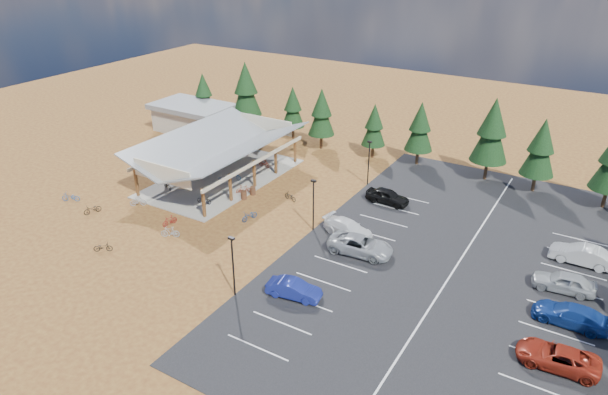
# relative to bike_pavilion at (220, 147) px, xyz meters

# --- Properties ---
(ground) EXTENTS (140.00, 140.00, 0.00)m
(ground) POSITION_rel_bike_pavilion_xyz_m (10.00, -7.00, -3.82)
(ground) COLOR brown
(ground) RESTS_ON ground
(asphalt_lot) EXTENTS (27.00, 44.00, 0.04)m
(asphalt_lot) POSITION_rel_bike_pavilion_xyz_m (28.50, -4.00, -3.80)
(asphalt_lot) COLOR black
(asphalt_lot) RESTS_ON ground
(concrete_pad) EXTENTS (10.60, 18.60, 0.10)m
(concrete_pad) POSITION_rel_bike_pavilion_xyz_m (0.00, 0.00, -3.77)
(concrete_pad) COLOR gray
(concrete_pad) RESTS_ON ground
(bike_pavilion) EXTENTS (11.65, 19.40, 4.97)m
(bike_pavilion) POSITION_rel_bike_pavilion_xyz_m (0.00, 0.00, 0.00)
(bike_pavilion) COLOR brown
(bike_pavilion) RESTS_ON concrete_pad
(outbuilding) EXTENTS (11.00, 7.00, 3.90)m
(outbuilding) POSITION_rel_bike_pavilion_xyz_m (-14.00, 11.00, -1.80)
(outbuilding) COLOR #ADA593
(outbuilding) RESTS_ON ground
(lamp_post_0) EXTENTS (0.50, 0.25, 5.14)m
(lamp_post_0) POSITION_rel_bike_pavilion_xyz_m (15.00, -17.00, -0.85)
(lamp_post_0) COLOR black
(lamp_post_0) RESTS_ON ground
(lamp_post_1) EXTENTS (0.50, 0.25, 5.14)m
(lamp_post_1) POSITION_rel_bike_pavilion_xyz_m (15.00, -5.00, -0.85)
(lamp_post_1) COLOR black
(lamp_post_1) RESTS_ON ground
(lamp_post_2) EXTENTS (0.50, 0.25, 5.14)m
(lamp_post_2) POSITION_rel_bike_pavilion_xyz_m (15.00, 7.00, -0.85)
(lamp_post_2) COLOR black
(lamp_post_2) RESTS_ON ground
(trash_bin_0) EXTENTS (0.60, 0.60, 0.90)m
(trash_bin_0) POSITION_rel_bike_pavilion_xyz_m (5.59, -1.71, -3.37)
(trash_bin_0) COLOR #4D2E1B
(trash_bin_0) RESTS_ON ground
(trash_bin_1) EXTENTS (0.60, 0.60, 0.90)m
(trash_bin_1) POSITION_rel_bike_pavilion_xyz_m (5.46, -3.13, -3.37)
(trash_bin_1) COLOR #4D2E1B
(trash_bin_1) RESTS_ON ground
(pine_0) EXTENTS (3.16, 3.16, 7.37)m
(pine_0) POSITION_rel_bike_pavilion_xyz_m (-14.93, 14.68, 0.67)
(pine_0) COLOR #382314
(pine_0) RESTS_ON ground
(pine_1) EXTENTS (4.18, 4.18, 9.74)m
(pine_1) POSITION_rel_bike_pavilion_xyz_m (-7.53, 15.07, 2.13)
(pine_1) COLOR #382314
(pine_1) RESTS_ON ground
(pine_2) EXTENTS (3.09, 3.09, 7.19)m
(pine_2) POSITION_rel_bike_pavilion_xyz_m (-0.21, 15.58, 0.56)
(pine_2) COLOR #382314
(pine_2) RESTS_ON ground
(pine_3) EXTENTS (3.40, 3.40, 7.93)m
(pine_3) POSITION_rel_bike_pavilion_xyz_m (4.91, 14.29, 1.02)
(pine_3) COLOR #382314
(pine_3) RESTS_ON ground
(pine_4) EXTENTS (2.95, 2.95, 6.87)m
(pine_4) POSITION_rel_bike_pavilion_xyz_m (11.97, 14.86, 0.37)
(pine_4) COLOR #382314
(pine_4) RESTS_ON ground
(pine_5) EXTENTS (3.34, 3.34, 7.77)m
(pine_5) POSITION_rel_bike_pavilion_xyz_m (17.55, 15.53, 0.92)
(pine_5) COLOR #382314
(pine_5) RESTS_ON ground
(pine_6) EXTENTS (4.09, 4.09, 9.53)m
(pine_6) POSITION_rel_bike_pavilion_xyz_m (25.80, 15.29, 2.00)
(pine_6) COLOR #382314
(pine_6) RESTS_ON ground
(pine_7) EXTENTS (3.54, 3.54, 8.25)m
(pine_7) POSITION_rel_bike_pavilion_xyz_m (31.08, 14.78, 1.21)
(pine_7) COLOR #382314
(pine_7) RESTS_ON ground
(bike_0) EXTENTS (1.76, 1.11, 0.87)m
(bike_0) POSITION_rel_bike_pavilion_xyz_m (-3.07, -5.54, -3.29)
(bike_0) COLOR black
(bike_0) RESTS_ON concrete_pad
(bike_1) EXTENTS (1.91, 0.99, 1.11)m
(bike_1) POSITION_rel_bike_pavilion_xyz_m (-2.31, -1.37, -3.17)
(bike_1) COLOR #95979E
(bike_1) RESTS_ON concrete_pad
(bike_2) EXTENTS (1.92, 1.03, 0.96)m
(bike_2) POSITION_rel_bike_pavilion_xyz_m (-2.84, 0.96, -3.24)
(bike_2) COLOR navy
(bike_2) RESTS_ON concrete_pad
(bike_3) EXTENTS (1.74, 0.52, 1.04)m
(bike_3) POSITION_rel_bike_pavilion_xyz_m (-2.18, 6.91, -3.21)
(bike_3) COLOR maroon
(bike_3) RESTS_ON concrete_pad
(bike_4) EXTENTS (1.70, 0.85, 0.85)m
(bike_4) POSITION_rel_bike_pavilion_xyz_m (2.68, -6.22, -3.30)
(bike_4) COLOR black
(bike_4) RESTS_ON concrete_pad
(bike_5) EXTENTS (1.53, 0.48, 0.91)m
(bike_5) POSITION_rel_bike_pavilion_xyz_m (1.09, -1.19, -3.27)
(bike_5) COLOR #95989E
(bike_5) RESTS_ON concrete_pad
(bike_6) EXTENTS (1.78, 0.76, 0.91)m
(bike_6) POSITION_rel_bike_pavilion_xyz_m (1.54, 0.30, -3.27)
(bike_6) COLOR #1E528E
(bike_6) RESTS_ON concrete_pad
(bike_7) EXTENTS (1.84, 0.78, 1.07)m
(bike_7) POSITION_rel_bike_pavilion_xyz_m (2.35, 5.00, -3.19)
(bike_7) COLOR maroon
(bike_7) RESTS_ON concrete_pad
(bike_8) EXTENTS (1.15, 1.87, 0.93)m
(bike_8) POSITION_rel_bike_pavilion_xyz_m (-5.55, -13.53, -3.36)
(bike_8) COLOR black
(bike_8) RESTS_ON ground
(bike_9) EXTENTS (1.61, 1.45, 1.02)m
(bike_9) POSITION_rel_bike_pavilion_xyz_m (-2.92, -9.98, -3.31)
(bike_9) COLOR #92959A
(bike_9) RESTS_ON ground
(bike_10) EXTENTS (1.96, 1.48, 0.99)m
(bike_10) POSITION_rel_bike_pavilion_xyz_m (-9.72, -12.87, -3.33)
(bike_10) COLOR #24589E
(bike_10) RESTS_ON ground
(bike_11) EXTENTS (0.79, 1.68, 0.97)m
(bike_11) POSITION_rel_bike_pavilion_xyz_m (2.78, -11.34, -3.34)
(bike_11) COLOR maroon
(bike_11) RESTS_ON ground
(bike_12) EXTENTS (1.67, 1.42, 0.86)m
(bike_12) POSITION_rel_bike_pavilion_xyz_m (1.14, -17.92, -3.39)
(bike_12) COLOR black
(bike_12) RESTS_ON ground
(bike_13) EXTENTS (1.80, 1.28, 1.06)m
(bike_13) POSITION_rel_bike_pavilion_xyz_m (4.44, -13.01, -3.29)
(bike_13) COLOR #9EA3A7
(bike_13) RESTS_ON ground
(bike_14) EXTENTS (1.03, 1.96, 0.98)m
(bike_14) POSITION_rel_bike_pavilion_xyz_m (8.73, -6.55, -3.33)
(bike_14) COLOR navy
(bike_14) RESTS_ON ground
(bike_15) EXTENTS (1.42, 1.49, 0.96)m
(bike_15) POSITION_rel_bike_pavilion_xyz_m (4.53, -1.99, -3.34)
(bike_15) COLOR maroon
(bike_15) RESTS_ON ground
(bike_16) EXTENTS (1.77, 1.01, 0.88)m
(bike_16) POSITION_rel_bike_pavilion_xyz_m (9.76, -0.80, -3.38)
(bike_16) COLOR black
(bike_16) RESTS_ON ground
(car_1) EXTENTS (4.45, 2.19, 1.40)m
(car_1) POSITION_rel_bike_pavilion_xyz_m (19.07, -14.90, -3.08)
(car_1) COLOR navy
(car_1) RESTS_ON asphalt_lot
(car_2) EXTENTS (5.93, 3.14, 1.59)m
(car_2) POSITION_rel_bike_pavilion_xyz_m (20.66, -6.52, -2.99)
(car_2) COLOR #999CA1
(car_2) RESTS_ON asphalt_lot
(car_3) EXTENTS (5.25, 2.92, 1.44)m
(car_3) POSITION_rel_bike_pavilion_xyz_m (18.31, -4.26, -3.06)
(car_3) COLOR white
(car_3) RESTS_ON asphalt_lot
(car_4) EXTENTS (4.56, 1.93, 1.54)m
(car_4) POSITION_rel_bike_pavilion_xyz_m (18.74, 3.80, -3.02)
(car_4) COLOR black
(car_4) RESTS_ON asphalt_lot
(car_6) EXTENTS (5.24, 2.67, 1.42)m
(car_6) POSITION_rel_bike_pavilion_xyz_m (37.50, -12.38, -3.07)
(car_6) COLOR maroon
(car_6) RESTS_ON asphalt_lot
(car_7) EXTENTS (5.26, 2.23, 1.51)m
(car_7) POSITION_rel_bike_pavilion_xyz_m (37.64, -7.39, -3.03)
(car_7) COLOR navy
(car_7) RESTS_ON asphalt_lot
(car_8) EXTENTS (4.82, 2.33, 1.59)m
(car_8) POSITION_rel_bike_pavilion_xyz_m (36.60, -3.31, -2.99)
(car_8) COLOR #A1A5A8
(car_8) RESTS_ON asphalt_lot
(car_9) EXTENTS (5.00, 1.78, 1.64)m
(car_9) POSITION_rel_bike_pavilion_xyz_m (37.28, 1.69, -2.96)
(car_9) COLOR silver
(car_9) RESTS_ON asphalt_lot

